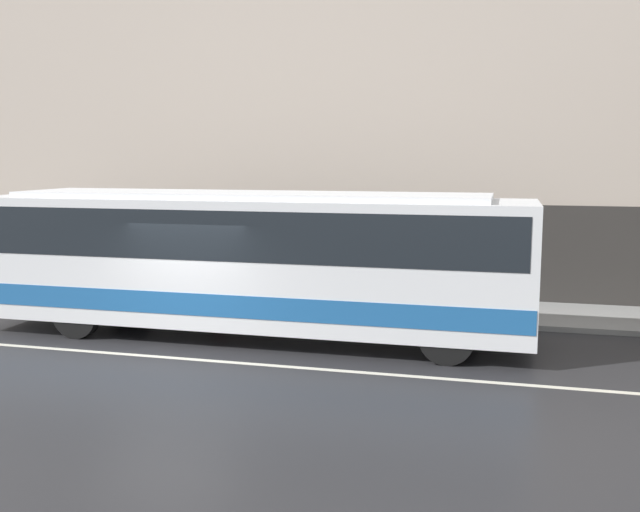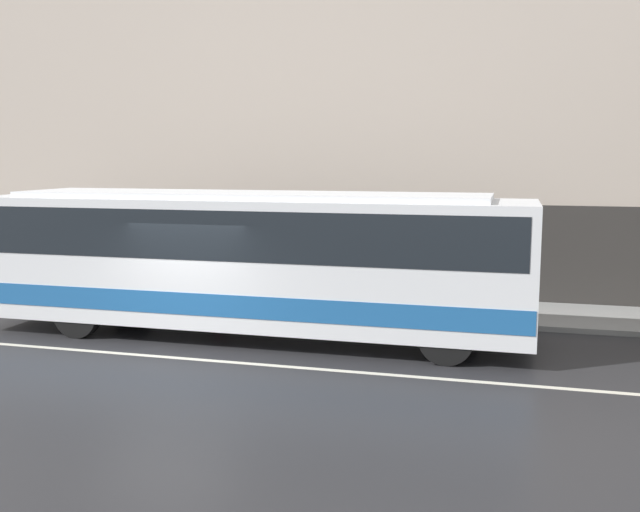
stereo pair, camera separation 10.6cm
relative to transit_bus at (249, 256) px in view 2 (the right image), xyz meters
name	(u,v)px [view 2 (the right image)]	position (x,y,z in m)	size (l,w,h in m)	color
ground_plane	(171,358)	(-0.85, -2.02, -1.74)	(60.00, 60.00, 0.00)	#262628
sidewalk	(265,300)	(-0.85, 3.40, -1.68)	(60.00, 2.82, 0.12)	gray
building_facade	(282,113)	(-0.85, 4.95, 3.29)	(60.00, 0.35, 10.43)	#B7A899
lane_stripe	(171,357)	(-0.85, -2.02, -1.73)	(54.00, 0.14, 0.01)	beige
transit_bus	(249,256)	(0.00, 0.00, 0.00)	(11.77, 2.54, 3.08)	white
pedestrian_waiting	(220,269)	(-1.89, 2.87, -0.80)	(0.36, 0.36, 1.74)	maroon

